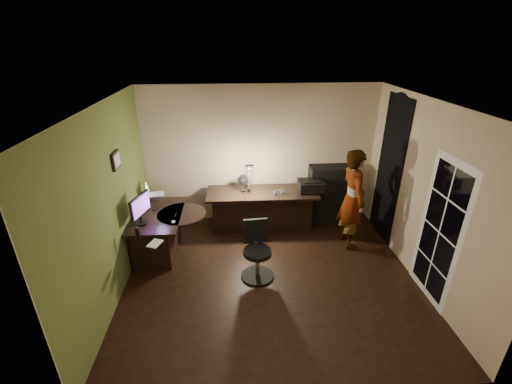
{
  "coord_description": "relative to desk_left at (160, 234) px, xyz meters",
  "views": [
    {
      "loc": [
        -0.55,
        -4.34,
        3.49
      ],
      "look_at": [
        -0.15,
        1.05,
        1.0
      ],
      "focal_mm": 24.0,
      "sensor_mm": 36.0,
      "label": 1
    }
  ],
  "objects": [
    {
      "name": "desk_left",
      "position": [
        0.0,
        0.0,
        0.0
      ],
      "size": [
        0.83,
        1.33,
        0.76
      ],
      "primitive_type": "cube",
      "rotation": [
        0.0,
        0.0,
        -0.01
      ],
      "color": "black",
      "rests_on": "floor"
    },
    {
      "name": "framed_picture",
      "position": [
        -0.39,
        -0.35,
        1.47
      ],
      "size": [
        0.04,
        0.3,
        0.25
      ],
      "primitive_type": "cube",
      "color": "black",
      "rests_on": "wall_left"
    },
    {
      "name": "speaker",
      "position": [
        -0.13,
        -0.74,
        0.48
      ],
      "size": [
        0.09,
        0.09,
        0.18
      ],
      "primitive_type": "cylinder",
      "rotation": [
        0.0,
        0.0,
        -0.3
      ],
      "color": "black",
      "rests_on": "desk_left"
    },
    {
      "name": "person",
      "position": [
        3.34,
        0.04,
        0.52
      ],
      "size": [
        0.49,
        0.68,
        1.8
      ],
      "primitive_type": "imported",
      "rotation": [
        0.0,
        0.0,
        1.66
      ],
      "color": "#D8A88C",
      "rests_on": "floor"
    },
    {
      "name": "floor",
      "position": [
        1.83,
        -0.8,
        -0.39
      ],
      "size": [
        4.5,
        4.0,
        0.01
      ],
      "primitive_type": "cube",
      "color": "black",
      "rests_on": "ground"
    },
    {
      "name": "wall_back",
      "position": [
        1.83,
        1.2,
        0.97
      ],
      "size": [
        4.5,
        0.01,
        2.7
      ],
      "primitive_type": "cube",
      "color": "#C0AF8A",
      "rests_on": "floor"
    },
    {
      "name": "headphones",
      "position": [
        2.12,
        0.55,
        0.47
      ],
      "size": [
        0.19,
        0.11,
        0.09
      ],
      "primitive_type": "cube",
      "rotation": [
        0.0,
        0.0,
        0.19
      ],
      "color": "navy",
      "rests_on": "desk_right"
    },
    {
      "name": "wall_left",
      "position": [
        -0.42,
        -0.8,
        0.97
      ],
      "size": [
        0.01,
        4.0,
        2.7
      ],
      "primitive_type": "cube",
      "color": "#C0AF8A",
      "rests_on": "floor"
    },
    {
      "name": "wall_right",
      "position": [
        4.08,
        -0.8,
        0.97
      ],
      "size": [
        0.01,
        4.0,
        2.7
      ],
      "primitive_type": "cube",
      "color": "#C0AF8A",
      "rests_on": "floor"
    },
    {
      "name": "desk_right",
      "position": [
        1.83,
        0.71,
        0.01
      ],
      "size": [
        2.11,
        0.77,
        0.79
      ],
      "primitive_type": "cube",
      "rotation": [
        0.0,
        0.0,
        -0.02
      ],
      "color": "black",
      "rests_on": "floor"
    },
    {
      "name": "desk_lamp",
      "position": [
        1.58,
        0.72,
        0.74
      ],
      "size": [
        0.24,
        0.32,
        0.64
      ],
      "primitive_type": "cube",
      "rotation": [
        0.0,
        0.0,
        -0.32
      ],
      "color": "black",
      "rests_on": "desk_right"
    },
    {
      "name": "ceiling",
      "position": [
        1.83,
        -0.8,
        2.32
      ],
      "size": [
        4.5,
        4.0,
        0.01
      ],
      "primitive_type": "cube",
      "color": "silver",
      "rests_on": "floor"
    },
    {
      "name": "laptop_stand",
      "position": [
        -0.12,
        0.59,
        0.43
      ],
      "size": [
        0.24,
        0.21,
        0.09
      ],
      "primitive_type": "cube",
      "rotation": [
        0.0,
        0.0,
        -0.15
      ],
      "color": "silver",
      "rests_on": "desk_left"
    },
    {
      "name": "cabinet",
      "position": [
        3.18,
        0.98,
        0.2
      ],
      "size": [
        0.78,
        0.4,
        1.16
      ],
      "primitive_type": "cube",
      "rotation": [
        0.0,
        0.0,
        -0.02
      ],
      "color": "black",
      "rests_on": "floor"
    },
    {
      "name": "green_wall_overlay",
      "position": [
        -0.41,
        -0.8,
        0.97
      ],
      "size": [
        0.0,
        4.0,
        2.7
      ],
      "primitive_type": "cube",
      "color": "#58692D",
      "rests_on": "floor"
    },
    {
      "name": "mouse",
      "position": [
        0.32,
        -0.32,
        0.4
      ],
      "size": [
        0.06,
        0.08,
        0.03
      ],
      "primitive_type": "ellipsoid",
      "rotation": [
        0.0,
        0.0,
        -0.05
      ],
      "color": "silver",
      "rests_on": "desk_left"
    },
    {
      "name": "french_door",
      "position": [
        4.07,
        -1.35,
        0.67
      ],
      "size": [
        0.02,
        0.92,
        2.1
      ],
      "primitive_type": "cube",
      "color": "white",
      "rests_on": "floor"
    },
    {
      "name": "monitor",
      "position": [
        -0.19,
        -0.29,
        0.56
      ],
      "size": [
        0.26,
        0.53,
        0.35
      ],
      "primitive_type": "cube",
      "rotation": [
        0.0,
        0.0,
        -0.3
      ],
      "color": "black",
      "rests_on": "desk_left"
    },
    {
      "name": "printer",
      "position": [
        2.76,
        0.67,
        0.53
      ],
      "size": [
        0.48,
        0.38,
        0.21
      ],
      "primitive_type": "cube",
      "rotation": [
        0.0,
        0.0,
        -0.02
      ],
      "color": "black",
      "rests_on": "desk_right"
    },
    {
      "name": "laptop",
      "position": [
        -0.12,
        0.59,
        0.58
      ],
      "size": [
        0.37,
        0.35,
        0.21
      ],
      "primitive_type": "cube",
      "rotation": [
        0.0,
        0.0,
        0.22
      ],
      "color": "silver",
      "rests_on": "laptop_stand"
    },
    {
      "name": "desk_fan",
      "position": [
        1.48,
        0.76,
        0.59
      ],
      "size": [
        0.23,
        0.16,
        0.32
      ],
      "primitive_type": "cube",
      "rotation": [
        0.0,
        0.0,
        -0.24
      ],
      "color": "black",
      "rests_on": "desk_right"
    },
    {
      "name": "notepad",
      "position": [
        0.14,
        -0.92,
        0.39
      ],
      "size": [
        0.23,
        0.26,
        0.01
      ],
      "primitive_type": "cube",
      "rotation": [
        0.0,
        0.0,
        -0.38
      ],
      "color": "silver",
      "rests_on": "desk_left"
    },
    {
      "name": "phone",
      "position": [
        -0.06,
        0.19,
        0.39
      ],
      "size": [
        0.11,
        0.16,
        0.01
      ],
      "primitive_type": "cube",
      "rotation": [
        0.0,
        0.0,
        -0.29
      ],
      "color": "black",
      "rests_on": "desk_left"
    },
    {
      "name": "pen",
      "position": [
        0.32,
        -0.07,
        0.39
      ],
      "size": [
        0.01,
        0.15,
        0.01
      ],
      "primitive_type": "cube",
      "rotation": [
        0.0,
        0.0,
        0.02
      ],
      "color": "black",
      "rests_on": "desk_left"
    },
    {
      "name": "wall_front",
      "position": [
        1.83,
        -2.81,
        0.97
      ],
      "size": [
        4.5,
        0.01,
        2.7
      ],
      "primitive_type": "cube",
      "color": "#C0AF8A",
      "rests_on": "floor"
    },
    {
      "name": "office_chair",
      "position": [
        1.63,
        -0.78,
        0.08
      ],
      "size": [
        0.56,
        0.56,
        0.92
      ],
      "primitive_type": "cube",
      "rotation": [
        0.0,
        0.0,
        0.08
      ],
      "color": "black",
      "rests_on": "floor"
    },
    {
      "name": "arched_doorway",
      "position": [
        4.07,
        0.35,
        0.92
      ],
      "size": [
        0.01,
        0.9,
        2.6
      ],
      "primitive_type": "cube",
      "color": "black",
      "rests_on": "floor"
    }
  ]
}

